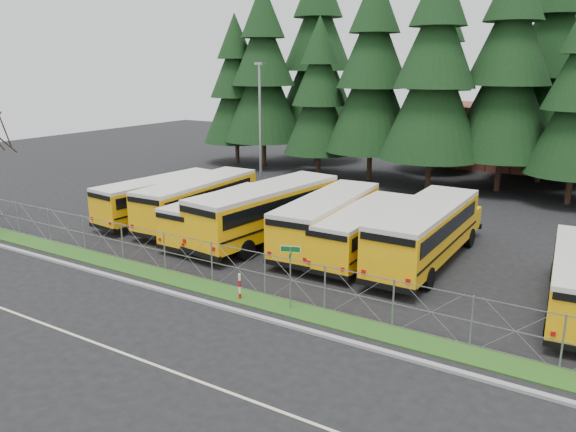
% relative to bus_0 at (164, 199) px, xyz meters
% --- Properties ---
extents(ground, '(120.00, 120.00, 0.00)m').
position_rel_bus_0_xyz_m(ground, '(13.88, -6.19, -1.39)').
color(ground, black).
rests_on(ground, ground).
extents(curb, '(50.00, 0.25, 0.12)m').
position_rel_bus_0_xyz_m(curb, '(13.88, -9.29, -1.33)').
color(curb, gray).
rests_on(curb, ground).
extents(grass_verge, '(50.00, 1.40, 0.06)m').
position_rel_bus_0_xyz_m(grass_verge, '(13.88, -7.89, -1.36)').
color(grass_verge, '#264C15').
rests_on(grass_verge, ground).
extents(road_lane_line, '(50.00, 0.12, 0.01)m').
position_rel_bus_0_xyz_m(road_lane_line, '(13.88, -14.19, -1.38)').
color(road_lane_line, beige).
rests_on(road_lane_line, ground).
extents(chainlink_fence, '(44.00, 0.10, 2.00)m').
position_rel_bus_0_xyz_m(chainlink_fence, '(13.88, -7.19, -0.39)').
color(chainlink_fence, gray).
rests_on(chainlink_fence, ground).
extents(brick_building, '(22.00, 10.00, 6.00)m').
position_rel_bus_0_xyz_m(brick_building, '(19.88, 33.81, 1.61)').
color(brick_building, brown).
rests_on(brick_building, ground).
extents(bus_0, '(3.57, 10.78, 2.77)m').
position_rel_bus_0_xyz_m(bus_0, '(0.00, 0.00, 0.00)').
color(bus_0, '#F5BB07').
rests_on(bus_0, ground).
extents(bus_1, '(3.06, 11.41, 2.97)m').
position_rel_bus_0_xyz_m(bus_1, '(2.92, 0.42, 0.10)').
color(bus_1, '#F5BB07').
rests_on(bus_1, ground).
extents(bus_2, '(2.45, 9.81, 2.56)m').
position_rel_bus_0_xyz_m(bus_2, '(5.91, -1.09, -0.11)').
color(bus_2, '#F5BB07').
rests_on(bus_2, ground).
extents(bus_3, '(4.38, 12.68, 3.26)m').
position_rel_bus_0_xyz_m(bus_3, '(8.55, -0.08, 0.24)').
color(bus_3, '#F5BB07').
rests_on(bus_3, ground).
extents(bus_4, '(3.43, 11.49, 2.97)m').
position_rel_bus_0_xyz_m(bus_4, '(12.13, 0.54, 0.10)').
color(bus_4, '#F5BB07').
rests_on(bus_4, ground).
extents(bus_5, '(2.48, 10.35, 2.71)m').
position_rel_bus_0_xyz_m(bus_5, '(14.55, 0.12, -0.03)').
color(bus_5, '#F5BB07').
rests_on(bus_5, ground).
extents(bus_6, '(2.85, 12.02, 3.15)m').
position_rel_bus_0_xyz_m(bus_6, '(17.61, 0.71, 0.19)').
color(bus_6, '#F5BB07').
rests_on(bus_6, ground).
extents(street_sign, '(0.79, 0.52, 2.81)m').
position_rel_bus_0_xyz_m(street_sign, '(14.63, -7.89, 0.65)').
color(street_sign, gray).
rests_on(street_sign, ground).
extents(striped_bollard, '(0.11, 0.11, 1.20)m').
position_rel_bus_0_xyz_m(striped_bollard, '(12.20, -8.16, -0.79)').
color(striped_bollard, '#B20C0C').
rests_on(striped_bollard, ground).
extents(light_standard, '(0.70, 0.35, 10.14)m').
position_rel_bus_0_xyz_m(light_standard, '(0.98, 9.96, 4.12)').
color(light_standard, gray).
rests_on(light_standard, ground).
extents(conifer_0, '(6.76, 6.76, 14.96)m').
position_rel_bus_0_xyz_m(conifer_0, '(-9.17, 20.50, 6.09)').
color(conifer_0, black).
rests_on(conifer_0, ground).
extents(conifer_1, '(7.99, 7.99, 17.68)m').
position_rel_bus_0_xyz_m(conifer_1, '(-5.78, 20.49, 7.45)').
color(conifer_1, black).
rests_on(conifer_1, ground).
extents(conifer_2, '(6.42, 6.42, 14.20)m').
position_rel_bus_0_xyz_m(conifer_2, '(1.35, 18.88, 5.72)').
color(conifer_2, black).
rests_on(conifer_2, ground).
extents(conifer_3, '(8.04, 8.04, 17.79)m').
position_rel_bus_0_xyz_m(conifer_3, '(6.26, 19.36, 7.51)').
color(conifer_3, black).
rests_on(conifer_3, ground).
extents(conifer_4, '(8.20, 8.20, 18.14)m').
position_rel_bus_0_xyz_m(conifer_4, '(12.13, 17.78, 7.69)').
color(conifer_4, black).
rests_on(conifer_4, ground).
extents(conifer_5, '(8.43, 8.43, 18.64)m').
position_rel_bus_0_xyz_m(conifer_5, '(17.01, 20.60, 7.93)').
color(conifer_5, black).
rests_on(conifer_5, ground).
extents(conifer_10, '(9.36, 9.36, 20.71)m').
position_rel_bus_0_xyz_m(conifer_10, '(-2.89, 26.21, 8.97)').
color(conifer_10, black).
rests_on(conifer_10, ground).
extents(conifer_11, '(7.68, 7.68, 16.98)m').
position_rel_bus_0_xyz_m(conifer_11, '(9.78, 26.86, 7.10)').
color(conifer_11, black).
rests_on(conifer_11, ground).
extents(conifer_12, '(8.93, 8.93, 19.75)m').
position_rel_bus_0_xyz_m(conifer_12, '(19.27, 26.16, 8.49)').
color(conifer_12, black).
rests_on(conifer_12, ground).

